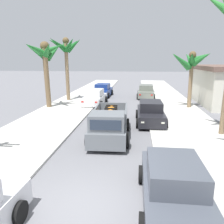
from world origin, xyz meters
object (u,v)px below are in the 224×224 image
object	(u,v)px
pickup_truck	(110,124)
car_right_mid	(146,92)
car_right_far	(103,91)
palm_tree_right_back	(45,56)
palm_tree_left_back	(192,61)
car_right_near	(150,113)
palm_tree_right_fore	(66,49)
car_left_far	(173,186)
car_left_near	(95,98)

from	to	relation	value
pickup_truck	car_right_mid	world-z (taller)	pickup_truck
car_right_far	palm_tree_right_back	xyz separation A→B (m)	(-3.97, -7.40, 3.99)
pickup_truck	palm_tree_right_back	world-z (taller)	palm_tree_right_back
palm_tree_right_back	pickup_truck	bearing A→B (deg)	-48.52
palm_tree_left_back	palm_tree_right_back	bearing A→B (deg)	-173.34
pickup_truck	car_right_near	bearing A→B (deg)	54.46
car_right_mid	palm_tree_right_fore	distance (m)	10.16
car_right_far	palm_tree_right_fore	world-z (taller)	palm_tree_right_fore
car_right_mid	palm_tree_right_fore	xyz separation A→B (m)	(-8.41, -3.27, 4.67)
car_right_near	car_left_far	xyz separation A→B (m)	(0.13, -9.42, 0.00)
pickup_truck	palm_tree_right_fore	distance (m)	13.36
car_right_mid	car_left_far	world-z (taller)	same
car_right_near	palm_tree_right_fore	size ratio (longest dim) A/B	0.65
palm_tree_right_fore	palm_tree_left_back	size ratio (longest dim) A/B	1.28
car_right_near	car_right_far	bearing A→B (deg)	114.10
palm_tree_right_fore	car_right_mid	bearing A→B (deg)	21.27
car_right_near	palm_tree_left_back	size ratio (longest dim) A/B	0.83
palm_tree_left_back	palm_tree_right_back	world-z (taller)	palm_tree_right_back
car_right_near	car_right_mid	xyz separation A→B (m)	(0.10, 10.91, 0.00)
pickup_truck	car_right_far	bearing A→B (deg)	99.89
car_left_near	car_right_far	size ratio (longest dim) A/B	1.00
palm_tree_right_fore	palm_tree_right_back	distance (m)	3.84
car_right_mid	palm_tree_right_fore	size ratio (longest dim) A/B	0.65
pickup_truck	car_left_far	world-z (taller)	pickup_truck
palm_tree_right_back	car_right_far	bearing A→B (deg)	61.78
car_left_far	car_right_far	size ratio (longest dim) A/B	0.99
pickup_truck	palm_tree_right_back	xyz separation A→B (m)	(-6.56, 7.42, 3.89)
palm_tree_right_fore	palm_tree_left_back	world-z (taller)	palm_tree_right_fore
car_right_mid	car_left_far	distance (m)	20.34
car_left_near	car_right_mid	distance (m)	7.10
car_left_near	palm_tree_right_back	world-z (taller)	palm_tree_right_back
car_right_mid	palm_tree_left_back	bearing A→B (deg)	-56.14
palm_tree_right_fore	palm_tree_right_back	bearing A→B (deg)	-101.38
car_left_far	palm_tree_right_fore	xyz separation A→B (m)	(-8.43, 17.06, 4.67)
car_right_near	car_left_far	distance (m)	9.42
car_left_far	car_right_far	xyz separation A→B (m)	(-5.20, 20.76, 0.00)
pickup_truck	car_left_far	xyz separation A→B (m)	(2.62, -5.94, -0.10)
pickup_truck	car_right_far	distance (m)	15.05
car_right_mid	palm_tree_right_back	size ratio (longest dim) A/B	0.73
palm_tree_left_back	car_right_mid	bearing A→B (deg)	123.86
palm_tree_left_back	palm_tree_right_back	distance (m)	12.92
car_right_far	pickup_truck	bearing A→B (deg)	-80.11
car_left_near	palm_tree_right_fore	size ratio (longest dim) A/B	0.65
car_right_near	car_right_mid	distance (m)	10.92
car_left_near	car_left_far	xyz separation A→B (m)	(5.25, -15.53, 0.00)
car_left_near	palm_tree_right_fore	distance (m)	5.86
car_right_mid	palm_tree_right_back	bearing A→B (deg)	-142.67
pickup_truck	car_left_near	bearing A→B (deg)	105.35
car_right_near	palm_tree_right_back	world-z (taller)	palm_tree_right_back
car_left_near	car_right_mid	size ratio (longest dim) A/B	1.00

